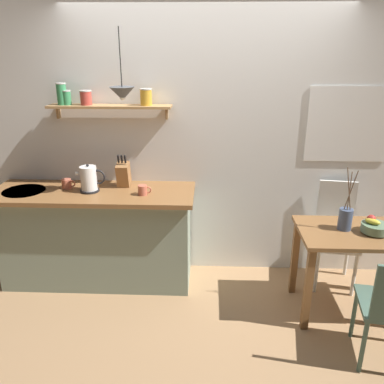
{
  "coord_description": "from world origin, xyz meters",
  "views": [
    {
      "loc": [
        0.04,
        -3.01,
        2.16
      ],
      "look_at": [
        -0.1,
        0.25,
        0.95
      ],
      "focal_mm": 37.09,
      "sensor_mm": 36.0,
      "label": 1
    }
  ],
  "objects_px": {
    "dining_table": "(361,246)",
    "dining_chair_far": "(335,230)",
    "electric_kettle": "(89,179)",
    "twig_vase": "(345,218)",
    "knife_block": "(123,174)",
    "fruit_bowl": "(374,227)",
    "pendant_lamp": "(122,93)",
    "coffee_mug_by_sink": "(67,184)",
    "coffee_mug_spare": "(143,190)"
  },
  "relations": [
    {
      "from": "fruit_bowl",
      "to": "coffee_mug_by_sink",
      "type": "xyz_separation_m",
      "value": [
        -2.62,
        0.46,
        0.16
      ]
    },
    {
      "from": "dining_table",
      "to": "dining_chair_far",
      "type": "xyz_separation_m",
      "value": [
        -0.05,
        0.5,
        -0.1
      ]
    },
    {
      "from": "fruit_bowl",
      "to": "knife_block",
      "type": "height_order",
      "value": "knife_block"
    },
    {
      "from": "dining_chair_far",
      "to": "knife_block",
      "type": "distance_m",
      "value": 2.05
    },
    {
      "from": "knife_block",
      "to": "coffee_mug_spare",
      "type": "distance_m",
      "value": 0.31
    },
    {
      "from": "twig_vase",
      "to": "pendant_lamp",
      "type": "height_order",
      "value": "pendant_lamp"
    },
    {
      "from": "dining_chair_far",
      "to": "twig_vase",
      "type": "bearing_deg",
      "value": -101.5
    },
    {
      "from": "dining_chair_far",
      "to": "electric_kettle",
      "type": "height_order",
      "value": "electric_kettle"
    },
    {
      "from": "electric_kettle",
      "to": "knife_block",
      "type": "relative_size",
      "value": 0.84
    },
    {
      "from": "dining_table",
      "to": "coffee_mug_spare",
      "type": "relative_size",
      "value": 8.62
    },
    {
      "from": "fruit_bowl",
      "to": "coffee_mug_by_sink",
      "type": "relative_size",
      "value": 1.71
    },
    {
      "from": "coffee_mug_spare",
      "to": "coffee_mug_by_sink",
      "type": "bearing_deg",
      "value": 169.06
    },
    {
      "from": "fruit_bowl",
      "to": "electric_kettle",
      "type": "height_order",
      "value": "electric_kettle"
    },
    {
      "from": "dining_table",
      "to": "electric_kettle",
      "type": "xyz_separation_m",
      "value": [
        -2.32,
        0.36,
        0.42
      ]
    },
    {
      "from": "coffee_mug_spare",
      "to": "pendant_lamp",
      "type": "height_order",
      "value": "pendant_lamp"
    },
    {
      "from": "electric_kettle",
      "to": "knife_block",
      "type": "height_order",
      "value": "knife_block"
    },
    {
      "from": "coffee_mug_by_sink",
      "to": "coffee_mug_spare",
      "type": "height_order",
      "value": "same"
    },
    {
      "from": "twig_vase",
      "to": "knife_block",
      "type": "bearing_deg",
      "value": 165.93
    },
    {
      "from": "dining_chair_far",
      "to": "twig_vase",
      "type": "xyz_separation_m",
      "value": [
        -0.1,
        -0.47,
        0.32
      ]
    },
    {
      "from": "fruit_bowl",
      "to": "twig_vase",
      "type": "height_order",
      "value": "twig_vase"
    },
    {
      "from": "dining_chair_far",
      "to": "coffee_mug_by_sink",
      "type": "height_order",
      "value": "coffee_mug_by_sink"
    },
    {
      "from": "twig_vase",
      "to": "electric_kettle",
      "type": "bearing_deg",
      "value": 171.38
    },
    {
      "from": "fruit_bowl",
      "to": "knife_block",
      "type": "relative_size",
      "value": 0.69
    },
    {
      "from": "coffee_mug_spare",
      "to": "dining_table",
      "type": "bearing_deg",
      "value": -9.2
    },
    {
      "from": "electric_kettle",
      "to": "coffee_mug_by_sink",
      "type": "relative_size",
      "value": 2.08
    },
    {
      "from": "dining_table",
      "to": "coffee_mug_spare",
      "type": "height_order",
      "value": "coffee_mug_spare"
    },
    {
      "from": "dining_table",
      "to": "pendant_lamp",
      "type": "bearing_deg",
      "value": 172.4
    },
    {
      "from": "knife_block",
      "to": "pendant_lamp",
      "type": "bearing_deg",
      "value": -70.64
    },
    {
      "from": "dining_table",
      "to": "coffee_mug_spare",
      "type": "xyz_separation_m",
      "value": [
        -1.83,
        0.3,
        0.35
      ]
    },
    {
      "from": "dining_table",
      "to": "twig_vase",
      "type": "distance_m",
      "value": 0.27
    },
    {
      "from": "fruit_bowl",
      "to": "dining_table",
      "type": "bearing_deg",
      "value": 160.68
    },
    {
      "from": "dining_chair_far",
      "to": "electric_kettle",
      "type": "relative_size",
      "value": 3.72
    },
    {
      "from": "fruit_bowl",
      "to": "coffee_mug_spare",
      "type": "bearing_deg",
      "value": 170.41
    },
    {
      "from": "electric_kettle",
      "to": "twig_vase",
      "type": "bearing_deg",
      "value": -8.62
    },
    {
      "from": "dining_table",
      "to": "pendant_lamp",
      "type": "height_order",
      "value": "pendant_lamp"
    },
    {
      "from": "fruit_bowl",
      "to": "dining_chair_far",
      "type": "bearing_deg",
      "value": 102.93
    },
    {
      "from": "dining_chair_far",
      "to": "knife_block",
      "type": "xyz_separation_m",
      "value": [
        -1.99,
        0.01,
        0.53
      ]
    },
    {
      "from": "fruit_bowl",
      "to": "twig_vase",
      "type": "bearing_deg",
      "value": 164.69
    },
    {
      "from": "twig_vase",
      "to": "pendant_lamp",
      "type": "bearing_deg",
      "value": 172.88
    },
    {
      "from": "twig_vase",
      "to": "dining_chair_far",
      "type": "bearing_deg",
      "value": 78.5
    },
    {
      "from": "coffee_mug_by_sink",
      "to": "electric_kettle",
      "type": "bearing_deg",
      "value": -17.14
    },
    {
      "from": "coffee_mug_by_sink",
      "to": "dining_chair_far",
      "type": "bearing_deg",
      "value": 1.51
    },
    {
      "from": "dining_table",
      "to": "electric_kettle",
      "type": "relative_size",
      "value": 3.92
    },
    {
      "from": "dining_chair_far",
      "to": "pendant_lamp",
      "type": "distance_m",
      "value": 2.3
    },
    {
      "from": "dining_table",
      "to": "dining_chair_far",
      "type": "distance_m",
      "value": 0.51
    },
    {
      "from": "twig_vase",
      "to": "electric_kettle",
      "type": "height_order",
      "value": "twig_vase"
    },
    {
      "from": "dining_chair_far",
      "to": "twig_vase",
      "type": "relative_size",
      "value": 1.85
    },
    {
      "from": "coffee_mug_spare",
      "to": "pendant_lamp",
      "type": "relative_size",
      "value": 0.22
    },
    {
      "from": "fruit_bowl",
      "to": "pendant_lamp",
      "type": "height_order",
      "value": "pendant_lamp"
    },
    {
      "from": "dining_chair_far",
      "to": "coffee_mug_spare",
      "type": "bearing_deg",
      "value": -173.39
    }
  ]
}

